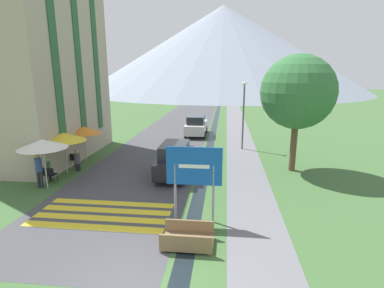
{
  "coord_description": "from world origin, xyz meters",
  "views": [
    {
      "loc": [
        2.34,
        -6.5,
        5.64
      ],
      "look_at": [
        0.48,
        10.0,
        1.62
      ],
      "focal_mm": 28.0,
      "sensor_mm": 36.0,
      "label": 1
    }
  ],
  "objects_px": {
    "parked_car_far": "(196,125)",
    "cafe_umbrella_front_white": "(42,144)",
    "cafe_chair_near_left": "(51,174)",
    "cafe_chair_far_left": "(72,159)",
    "cafe_chair_near_right": "(44,173)",
    "parked_car_near": "(175,159)",
    "hotel_building": "(40,53)",
    "streetlamp": "(244,110)",
    "person_seated_far": "(48,168)",
    "person_seated_near": "(77,160)",
    "tree_by_path": "(298,92)",
    "cafe_umbrella_rear_orange": "(84,130)",
    "person_standing_terrace": "(39,168)",
    "road_sign": "(194,172)",
    "cafe_umbrella_middle_yellow": "(64,137)",
    "footbridge": "(188,239)"
  },
  "relations": [
    {
      "from": "road_sign",
      "to": "parked_car_near",
      "type": "relative_size",
      "value": 0.66
    },
    {
      "from": "footbridge",
      "to": "cafe_chair_near_right",
      "type": "xyz_separation_m",
      "value": [
        -8.15,
        4.92,
        0.29
      ]
    },
    {
      "from": "hotel_building",
      "to": "parked_car_near",
      "type": "xyz_separation_m",
      "value": [
        9.0,
        -2.67,
        -5.86
      ]
    },
    {
      "from": "cafe_umbrella_front_white",
      "to": "footbridge",
      "type": "bearing_deg",
      "value": -29.16
    },
    {
      "from": "parked_car_near",
      "to": "cafe_chair_near_left",
      "type": "distance_m",
      "value": 6.49
    },
    {
      "from": "cafe_chair_near_left",
      "to": "cafe_chair_far_left",
      "type": "xyz_separation_m",
      "value": [
        -0.33,
        2.76,
        0.0
      ]
    },
    {
      "from": "person_seated_far",
      "to": "person_seated_near",
      "type": "xyz_separation_m",
      "value": [
        0.85,
        1.61,
        0.01
      ]
    },
    {
      "from": "parked_car_far",
      "to": "person_standing_terrace",
      "type": "height_order",
      "value": "parked_car_far"
    },
    {
      "from": "hotel_building",
      "to": "road_sign",
      "type": "distance_m",
      "value": 14.12
    },
    {
      "from": "parked_car_near",
      "to": "hotel_building",
      "type": "bearing_deg",
      "value": 163.49
    },
    {
      "from": "parked_car_near",
      "to": "person_seated_far",
      "type": "height_order",
      "value": "parked_car_near"
    },
    {
      "from": "hotel_building",
      "to": "streetlamp",
      "type": "height_order",
      "value": "hotel_building"
    },
    {
      "from": "parked_car_near",
      "to": "tree_by_path",
      "type": "bearing_deg",
      "value": 12.37
    },
    {
      "from": "hotel_building",
      "to": "cafe_umbrella_middle_yellow",
      "type": "xyz_separation_m",
      "value": [
        2.82,
        -3.11,
        -4.66
      ]
    },
    {
      "from": "parked_car_far",
      "to": "cafe_chair_near_left",
      "type": "bearing_deg",
      "value": -115.98
    },
    {
      "from": "cafe_chair_far_left",
      "to": "tree_by_path",
      "type": "height_order",
      "value": "tree_by_path"
    },
    {
      "from": "cafe_chair_near_left",
      "to": "cafe_chair_near_right",
      "type": "bearing_deg",
      "value": -171.92
    },
    {
      "from": "parked_car_far",
      "to": "person_seated_far",
      "type": "distance_m",
      "value": 14.12
    },
    {
      "from": "road_sign",
      "to": "cafe_umbrella_rear_orange",
      "type": "distance_m",
      "value": 10.89
    },
    {
      "from": "person_seated_near",
      "to": "cafe_chair_near_right",
      "type": "bearing_deg",
      "value": -112.13
    },
    {
      "from": "road_sign",
      "to": "cafe_chair_near_left",
      "type": "xyz_separation_m",
      "value": [
        -7.76,
        3.22,
        -1.47
      ]
    },
    {
      "from": "cafe_chair_far_left",
      "to": "streetlamp",
      "type": "distance_m",
      "value": 12.13
    },
    {
      "from": "cafe_umbrella_front_white",
      "to": "cafe_umbrella_middle_yellow",
      "type": "relative_size",
      "value": 1.02
    },
    {
      "from": "streetlamp",
      "to": "hotel_building",
      "type": "bearing_deg",
      "value": -164.78
    },
    {
      "from": "cafe_umbrella_front_white",
      "to": "cafe_umbrella_middle_yellow",
      "type": "distance_m",
      "value": 2.35
    },
    {
      "from": "hotel_building",
      "to": "cafe_chair_near_right",
      "type": "bearing_deg",
      "value": -62.68
    },
    {
      "from": "cafe_umbrella_rear_orange",
      "to": "streetlamp",
      "type": "distance_m",
      "value": 11.13
    },
    {
      "from": "cafe_umbrella_front_white",
      "to": "person_seated_far",
      "type": "relative_size",
      "value": 2.02
    },
    {
      "from": "footbridge",
      "to": "person_standing_terrace",
      "type": "xyz_separation_m",
      "value": [
        -7.93,
        4.24,
        0.79
      ]
    },
    {
      "from": "road_sign",
      "to": "cafe_chair_near_right",
      "type": "distance_m",
      "value": 8.92
    },
    {
      "from": "cafe_chair_far_left",
      "to": "road_sign",
      "type": "bearing_deg",
      "value": -22.54
    },
    {
      "from": "cafe_umbrella_rear_orange",
      "to": "person_standing_terrace",
      "type": "bearing_deg",
      "value": -90.47
    },
    {
      "from": "footbridge",
      "to": "tree_by_path",
      "type": "bearing_deg",
      "value": 58.98
    },
    {
      "from": "cafe_umbrella_rear_orange",
      "to": "person_seated_far",
      "type": "height_order",
      "value": "cafe_umbrella_rear_orange"
    },
    {
      "from": "cafe_chair_near_left",
      "to": "cafe_umbrella_rear_orange",
      "type": "height_order",
      "value": "cafe_umbrella_rear_orange"
    },
    {
      "from": "person_standing_terrace",
      "to": "person_seated_near",
      "type": "distance_m",
      "value": 2.78
    },
    {
      "from": "cafe_umbrella_rear_orange",
      "to": "person_standing_terrace",
      "type": "distance_m",
      "value": 5.02
    },
    {
      "from": "cafe_chair_near_left",
      "to": "cafe_umbrella_front_white",
      "type": "xyz_separation_m",
      "value": [
        0.18,
        -0.69,
        1.76
      ]
    },
    {
      "from": "person_seated_near",
      "to": "cafe_chair_far_left",
      "type": "bearing_deg",
      "value": 135.38
    },
    {
      "from": "road_sign",
      "to": "cafe_chair_far_left",
      "type": "relative_size",
      "value": 3.49
    },
    {
      "from": "footbridge",
      "to": "person_seated_near",
      "type": "height_order",
      "value": "person_seated_near"
    },
    {
      "from": "cafe_chair_far_left",
      "to": "tree_by_path",
      "type": "distance_m",
      "value": 13.78
    },
    {
      "from": "cafe_umbrella_middle_yellow",
      "to": "person_standing_terrace",
      "type": "distance_m",
      "value": 2.56
    },
    {
      "from": "parked_car_far",
      "to": "cafe_umbrella_front_white",
      "type": "distance_m",
      "value": 14.91
    },
    {
      "from": "footbridge",
      "to": "tree_by_path",
      "type": "height_order",
      "value": "tree_by_path"
    },
    {
      "from": "cafe_umbrella_rear_orange",
      "to": "tree_by_path",
      "type": "xyz_separation_m",
      "value": [
        12.97,
        -0.7,
        2.55
      ]
    },
    {
      "from": "parked_car_far",
      "to": "cafe_umbrella_front_white",
      "type": "height_order",
      "value": "cafe_umbrella_front_white"
    },
    {
      "from": "road_sign",
      "to": "person_seated_near",
      "type": "bearing_deg",
      "value": 144.49
    },
    {
      "from": "cafe_umbrella_middle_yellow",
      "to": "cafe_umbrella_front_white",
      "type": "bearing_deg",
      "value": -84.52
    },
    {
      "from": "parked_car_near",
      "to": "cafe_umbrella_front_white",
      "type": "relative_size",
      "value": 1.79
    }
  ]
}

